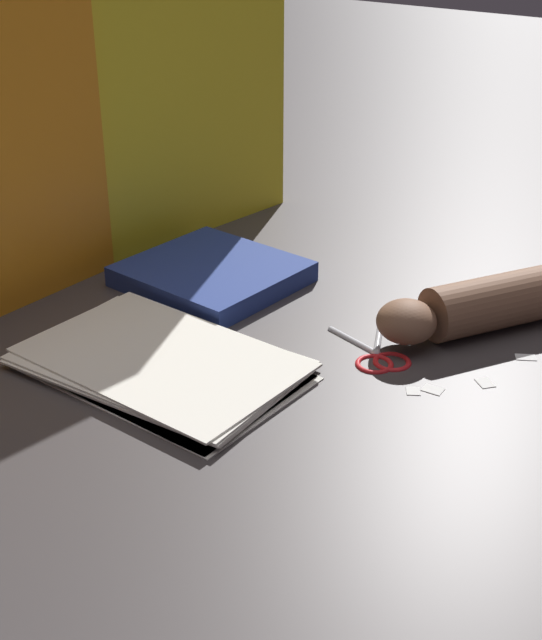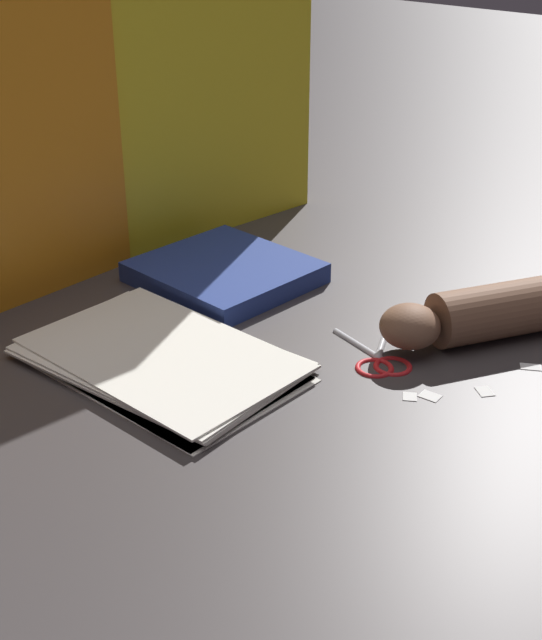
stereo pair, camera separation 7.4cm
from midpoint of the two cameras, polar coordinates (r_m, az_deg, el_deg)
The scene contains 10 objects.
ground_plane at distance 1.11m, azimuth -2.63°, elevation -3.11°, with size 6.00×6.00×0.00m, color #3D3838.
backdrop_panel_center at distance 1.39m, azimuth -10.50°, elevation 14.90°, with size 0.65×0.09×0.55m.
paper_stack at distance 1.12m, azimuth -8.97°, elevation -2.79°, with size 0.24×0.35×0.02m.
book_closed at distance 1.34m, azimuth -5.37°, elevation 2.93°, with size 0.23×0.24×0.03m.
scissors at distance 1.14m, azimuth 5.02°, elevation -2.15°, with size 0.14×0.14×0.01m.
hand_forearm at distance 1.21m, azimuth 11.48°, elevation 0.88°, with size 0.29×0.21×0.07m.
paper_scrap_near at distance 1.08m, azimuth 8.39°, elevation -4.45°, with size 0.02×0.03×0.00m.
paper_scrap_mid at distance 1.10m, azimuth 11.69°, elevation -3.98°, with size 0.03×0.03×0.00m.
paper_scrap_far at distance 1.17m, azimuth 14.27°, elevation -2.34°, with size 0.03×0.03×0.00m.
paper_scrap_side at distance 1.07m, azimuth 7.14°, elevation -4.55°, with size 0.03×0.02×0.00m.
Camera 1 is at (-0.76, -0.59, 0.56)m, focal length 50.00 mm.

